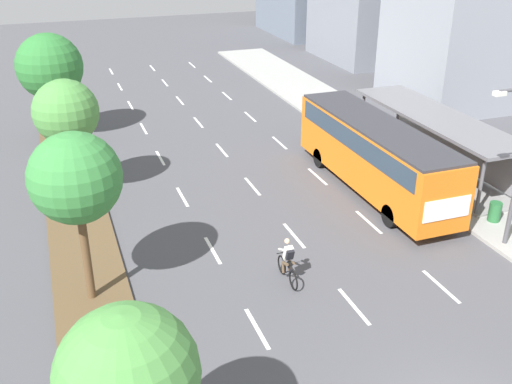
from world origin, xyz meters
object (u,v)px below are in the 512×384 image
(bus_shelter, at_px, (438,136))
(trash_bin, at_px, (495,212))
(cyclist, at_px, (288,262))
(median_tree_second, at_px, (75,179))
(median_tree_third, at_px, (66,112))
(median_tree_fourth, at_px, (50,67))
(median_tree_nearest, at_px, (128,376))
(bus, at_px, (375,150))

(bus_shelter, distance_m, trash_bin, 6.04)
(cyclist, height_order, trash_bin, cyclist)
(median_tree_second, height_order, median_tree_third, median_tree_second)
(cyclist, bearing_deg, median_tree_third, 123.83)
(median_tree_third, bearing_deg, median_tree_fourth, 92.23)
(median_tree_nearest, bearing_deg, median_tree_fourth, 90.91)
(trash_bin, bearing_deg, cyclist, -173.91)
(bus, bearing_deg, bus_shelter, 13.28)
(median_tree_second, bearing_deg, median_tree_fourth, 90.49)
(median_tree_third, bearing_deg, median_tree_second, -91.25)
(median_tree_fourth, relative_size, trash_bin, 7.08)
(median_tree_nearest, height_order, median_tree_fourth, median_tree_fourth)
(median_tree_third, xyz_separation_m, trash_bin, (16.58, -8.76, -3.56))
(bus, height_order, median_tree_third, median_tree_third)
(bus, distance_m, median_tree_nearest, 18.84)
(median_tree_second, distance_m, trash_bin, 17.23)
(median_tree_nearest, xyz_separation_m, trash_bin, (16.50, 8.41, -3.33))
(bus_shelter, xyz_separation_m, median_tree_second, (-17.84, -5.63, 2.70))
(bus, height_order, cyclist, bus)
(bus_shelter, bearing_deg, cyclist, -148.18)
(cyclist, distance_m, trash_bin, 10.05)
(cyclist, xyz_separation_m, median_tree_fourth, (-6.92, 18.41, 3.49))
(median_tree_third, bearing_deg, bus, -16.50)
(bus_shelter, xyz_separation_m, cyclist, (-11.07, -6.87, -1.08))
(median_tree_third, height_order, trash_bin, median_tree_third)
(median_tree_third, bearing_deg, trash_bin, -27.84)
(cyclist, relative_size, median_tree_fourth, 0.30)
(cyclist, xyz_separation_m, trash_bin, (9.99, 1.07, -0.22))
(trash_bin, bearing_deg, median_tree_nearest, -152.99)
(bus_shelter, relative_size, cyclist, 6.12)
(cyclist, height_order, median_tree_nearest, median_tree_nearest)
(trash_bin, bearing_deg, median_tree_fourth, 134.28)
(cyclist, bearing_deg, bus, 40.78)
(bus_shelter, distance_m, median_tree_fourth, 21.51)
(cyclist, height_order, median_tree_fourth, median_tree_fourth)
(median_tree_second, bearing_deg, bus_shelter, 17.52)
(cyclist, bearing_deg, bus_shelter, 31.82)
(bus, height_order, trash_bin, bus)
(median_tree_second, height_order, median_tree_fourth, median_tree_fourth)
(median_tree_second, relative_size, median_tree_fourth, 0.99)
(cyclist, height_order, median_tree_second, median_tree_second)
(median_tree_second, bearing_deg, trash_bin, -0.59)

